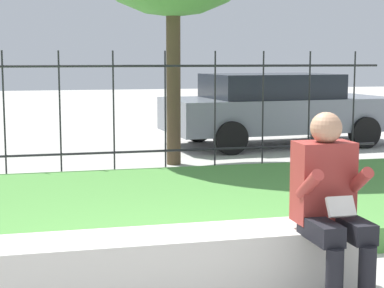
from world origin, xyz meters
The scene contains 5 objects.
stone_bench centered at (-0.23, 0.00, 0.22)m, with size 2.81×0.48×0.50m.
person_seated_reader centered at (0.80, -0.27, 0.72)m, with size 0.42×0.73×1.30m.
grass_berm centered at (0.00, 2.42, 0.11)m, with size 9.96×3.43×0.22m.
iron_fence centered at (0.00, 4.75, 0.92)m, with size 7.96×0.03×1.75m.
car_parked_right centered at (3.41, 7.40, 0.72)m, with size 4.40×2.25×1.35m.
Camera 1 is at (-1.05, -4.03, 1.64)m, focal length 60.00 mm.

